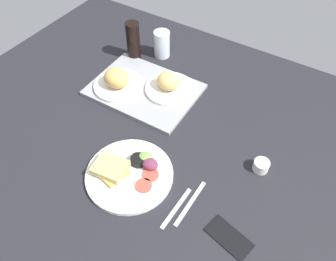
{
  "coord_description": "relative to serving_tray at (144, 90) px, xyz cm",
  "views": [
    {
      "loc": [
        45.38,
        -66.18,
        98.25
      ],
      "look_at": [
        2.0,
        3.0,
        4.0
      ],
      "focal_mm": 35.44,
      "sensor_mm": 36.0,
      "label": 1
    }
  ],
  "objects": [
    {
      "name": "drinking_glass",
      "position": [
        -7.45,
        25.85,
        5.6
      ],
      "size": [
        7.58,
        7.58,
        12.8
      ],
      "primitive_type": "cylinder",
      "color": "silver",
      "rests_on": "ground_plane"
    },
    {
      "name": "bread_plate_far",
      "position": [
        9.79,
        4.87,
        3.66
      ],
      "size": [
        21.14,
        21.14,
        8.46
      ],
      "color": "white",
      "rests_on": "serving_tray"
    },
    {
      "name": "espresso_cup",
      "position": [
        58.38,
        -11.88,
        1.2
      ],
      "size": [
        5.6,
        5.6,
        4.0
      ],
      "primitive_type": "cylinder",
      "color": "silver",
      "rests_on": "ground_plane"
    },
    {
      "name": "bread_plate_near",
      "position": [
        -9.96,
        -5.4,
        4.13
      ],
      "size": [
        21.47,
        21.47,
        9.16
      ],
      "color": "white",
      "rests_on": "serving_tray"
    },
    {
      "name": "cell_phone",
      "position": [
        59.87,
        -40.89,
        -0.4
      ],
      "size": [
        15.64,
        10.21,
        0.8
      ],
      "primitive_type": "cube",
      "rotation": [
        0.0,
        0.0,
        -0.22
      ],
      "color": "black",
      "rests_on": "ground_plane"
    },
    {
      "name": "fork",
      "position": [
        41.07,
        -40.97,
        -0.55
      ],
      "size": [
        1.92,
        17.04,
        0.5
      ],
      "primitive_type": "cube",
      "rotation": [
        0.0,
        0.0,
        1.54
      ],
      "color": "#B7B7BC",
      "rests_on": "ground_plane"
    },
    {
      "name": "knife",
      "position": [
        44.07,
        -36.97,
        -0.55
      ],
      "size": [
        1.66,
        19.02,
        0.5
      ],
      "primitive_type": "cube",
      "rotation": [
        0.0,
        0.0,
        1.56
      ],
      "color": "#B7B7BC",
      "rests_on": "ground_plane"
    },
    {
      "name": "ground_plane",
      "position": [
        20.78,
        -19.85,
        -2.3
      ],
      "size": [
        190.0,
        150.0,
        3.0
      ],
      "primitive_type": "cube",
      "color": "black"
    },
    {
      "name": "serving_tray",
      "position": [
        0.0,
        0.0,
        0.0
      ],
      "size": [
        45.53,
        33.73,
        1.6
      ],
      "primitive_type": "cube",
      "rotation": [
        0.0,
        0.0,
        0.02
      ],
      "color": "gray",
      "rests_on": "ground_plane"
    },
    {
      "name": "plate_with_salad",
      "position": [
        20.42,
        -38.57,
        0.83
      ],
      "size": [
        30.61,
        30.61,
        5.4
      ],
      "color": "white",
      "rests_on": "ground_plane"
    },
    {
      "name": "soda_bottle",
      "position": [
        -17.79,
        17.42,
        8.43
      ],
      "size": [
        6.4,
        6.4,
        18.47
      ],
      "primitive_type": "cylinder",
      "color": "black",
      "rests_on": "ground_plane"
    }
  ]
}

